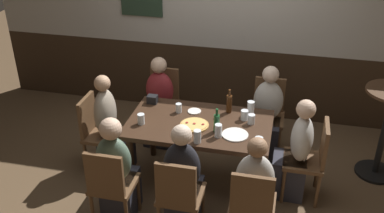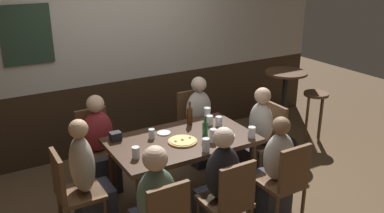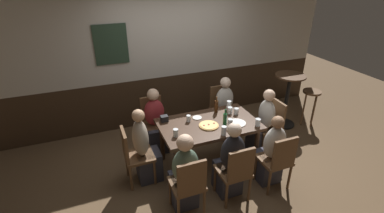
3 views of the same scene
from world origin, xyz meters
TOP-DOWN VIEW (x-y plane):
  - ground_plane at (0.00, 0.00)m, footprint 12.00×12.00m
  - wall_back at (-0.01, 1.65)m, footprint 6.40×0.13m
  - dining_table at (0.00, 0.00)m, footprint 1.48×0.88m
  - chair_right_far at (0.65, 0.86)m, footprint 0.40×0.40m
  - chair_left_far at (-0.65, 0.86)m, footprint 0.40×0.40m
  - chair_mid_near at (0.00, -0.86)m, footprint 0.40×0.40m
  - chair_right_near at (0.65, -0.86)m, footprint 0.40×0.40m
  - chair_head_east at (1.16, 0.00)m, footprint 0.40×0.40m
  - chair_head_west at (-1.16, 0.00)m, footprint 0.40×0.40m
  - chair_left_near at (-0.65, -0.86)m, footprint 0.40×0.40m
  - person_right_far at (0.65, 0.69)m, footprint 0.34×0.37m
  - person_left_far at (-0.65, 0.69)m, footprint 0.34×0.37m
  - person_mid_near at (0.00, -0.69)m, footprint 0.34×0.37m
  - person_right_near at (0.65, -0.69)m, footprint 0.34×0.37m
  - person_head_east at (0.99, 0.00)m, footprint 0.37×0.34m
  - person_head_west at (-0.99, 0.00)m, footprint 0.37×0.34m
  - person_left_near at (-0.65, -0.69)m, footprint 0.34×0.37m
  - pizza at (-0.04, -0.08)m, footprint 0.30×0.30m
  - tumbler_short at (0.24, -0.22)m, footprint 0.07×0.07m
  - pint_glass_pale at (0.49, 0.29)m, footprint 0.08×0.08m
  - pint_glass_stout at (0.52, 0.10)m, footprint 0.07×0.07m
  - beer_glass_half at (0.06, -0.37)m, footprint 0.07×0.07m
  - beer_glass_tall at (0.64, -0.33)m, footprint 0.08×0.08m
  - pint_glass_amber at (-0.58, -0.16)m, footprint 0.07×0.07m
  - highball_clear at (-0.26, 0.16)m, footprint 0.07×0.07m
  - tumbler_water at (0.44, 0.17)m, footprint 0.08×0.08m
  - beer_bottle_green at (0.20, -0.13)m, footprint 0.06×0.06m
  - beer_bottle_brown at (0.26, 0.29)m, footprint 0.06×0.06m
  - plate_white_large at (0.39, -0.16)m, footprint 0.26×0.26m
  - plate_white_small at (-0.10, 0.21)m, footprint 0.14×0.14m
  - condiment_caddy at (-0.60, 0.31)m, footprint 0.11×0.09m

SIDE VIEW (x-z plane):
  - ground_plane at x=0.00m, z-range 0.00..0.00m
  - person_right_near at x=0.65m, z-range -0.09..1.01m
  - person_left_far at x=-0.65m, z-range -0.09..1.02m
  - person_right_far at x=0.65m, z-range -0.09..1.03m
  - person_head_east at x=0.99m, z-range -0.09..1.03m
  - person_left_near at x=-0.65m, z-range -0.08..1.03m
  - person_mid_near at x=0.00m, z-range -0.09..1.04m
  - person_head_west at x=-0.99m, z-range -0.09..1.07m
  - chair_right_far at x=0.65m, z-range 0.06..0.94m
  - chair_left_far at x=-0.65m, z-range 0.06..0.94m
  - chair_mid_near at x=0.00m, z-range 0.06..0.94m
  - chair_right_near at x=0.65m, z-range 0.06..0.94m
  - chair_head_east at x=1.16m, z-range 0.06..0.94m
  - chair_head_west at x=-1.16m, z-range 0.06..0.94m
  - chair_left_near at x=-0.65m, z-range 0.06..0.94m
  - dining_table at x=0.00m, z-range 0.28..1.02m
  - plate_white_large at x=0.39m, z-range 0.74..0.75m
  - plate_white_small at x=-0.10m, z-range 0.74..0.75m
  - pizza at x=-0.04m, z-range 0.74..0.77m
  - condiment_caddy at x=-0.60m, z-range 0.74..0.83m
  - pint_glass_stout at x=0.52m, z-range 0.73..0.84m
  - tumbler_water at x=0.44m, z-range 0.73..0.84m
  - highball_clear at x=-0.26m, z-range 0.74..0.84m
  - pint_glass_amber at x=-0.58m, z-range 0.73..0.84m
  - beer_glass_tall at x=0.64m, z-range 0.73..0.85m
  - beer_glass_half at x=0.06m, z-range 0.73..0.87m
  - tumbler_short at x=0.24m, z-range 0.73..0.87m
  - pint_glass_pale at x=0.49m, z-range 0.73..0.88m
  - beer_bottle_green at x=0.20m, z-range 0.71..0.97m
  - beer_bottle_brown at x=0.26m, z-range 0.71..0.98m
  - wall_back at x=-0.01m, z-range 0.00..2.60m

